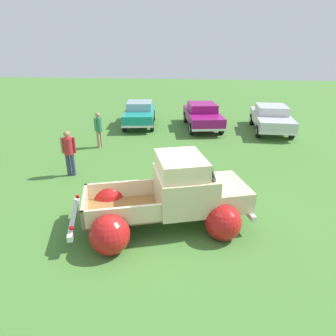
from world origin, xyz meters
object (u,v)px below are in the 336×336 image
at_px(show_car_1, 202,115).
at_px(spectator_0, 99,128).
at_px(show_car_0, 140,113).
at_px(show_car_2, 271,117).
at_px(vintage_pickup_truck, 174,198).
at_px(spectator_1, 69,151).

bearing_deg(show_car_1, spectator_0, -57.73).
bearing_deg(show_car_0, show_car_2, 79.04).
relative_size(vintage_pickup_truck, show_car_0, 1.10).
relative_size(show_car_0, spectator_1, 2.64).
distance_m(show_car_0, spectator_0, 4.67).
xyz_separation_m(show_car_0, show_car_2, (7.73, -0.39, 0.01)).
xyz_separation_m(vintage_pickup_truck, spectator_1, (-4.18, 2.79, 0.22)).
relative_size(spectator_0, spectator_1, 0.98).
height_order(vintage_pickup_truck, show_car_0, vintage_pickup_truck).
xyz_separation_m(show_car_2, spectator_0, (-8.73, -4.17, 0.18)).
bearing_deg(show_car_2, spectator_0, -63.15).
xyz_separation_m(show_car_0, spectator_0, (-1.00, -4.56, 0.18)).
relative_size(show_car_0, show_car_2, 0.98).
relative_size(show_car_2, spectator_0, 2.74).
height_order(vintage_pickup_truck, show_car_2, vintage_pickup_truck).
relative_size(show_car_1, show_car_2, 1.04).
xyz_separation_m(vintage_pickup_truck, show_car_2, (4.50, 10.36, 0.03)).
distance_m(show_car_0, show_car_1, 3.82).
distance_m(show_car_1, spectator_0, 6.55).
bearing_deg(vintage_pickup_truck, show_car_2, 48.65).
distance_m(vintage_pickup_truck, show_car_2, 11.30).
height_order(show_car_1, show_car_2, same).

